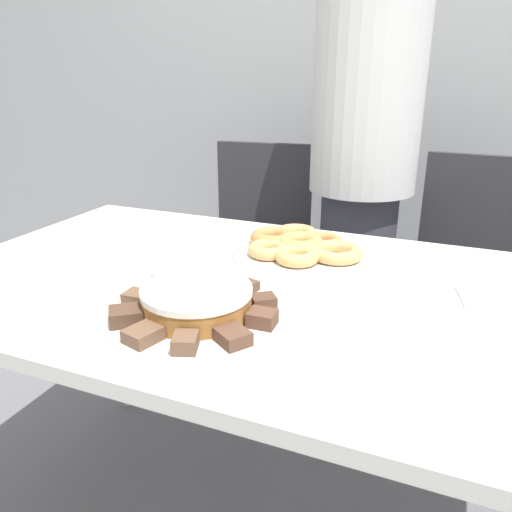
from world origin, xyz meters
name	(u,v)px	position (x,y,z in m)	size (l,w,h in m)	color
wall_back	(395,43)	(0.00, 1.53, 1.30)	(8.00, 0.05, 2.60)	#A8AAAD
table	(271,323)	(0.00, 0.00, 0.66)	(1.53, 0.85, 0.75)	silver
person_standing	(362,177)	(0.02, 0.88, 0.82)	(0.38, 0.38, 1.58)	#383842
office_chair_left	(254,265)	(-0.39, 0.83, 0.44)	(0.48, 0.48, 0.91)	black
office_chair_right	(465,297)	(0.42, 0.83, 0.44)	(0.47, 0.47, 0.91)	black
plate_cake	(198,316)	(-0.07, -0.20, 0.76)	(0.34, 0.34, 0.01)	white
plate_donuts	(299,253)	(0.00, 0.20, 0.76)	(0.34, 0.34, 0.01)	white
frosted_cake	(197,301)	(-0.07, -0.20, 0.79)	(0.20, 0.20, 0.05)	#9E662D
lamington_0	(241,287)	(-0.03, -0.08, 0.77)	(0.06, 0.07, 0.02)	brown
lamington_1	(207,280)	(-0.11, -0.08, 0.77)	(0.06, 0.06, 0.03)	brown
lamington_2	(169,284)	(-0.17, -0.13, 0.77)	(0.08, 0.07, 0.03)	brown
lamington_3	(138,298)	(-0.20, -0.20, 0.77)	(0.05, 0.04, 0.02)	brown
lamington_4	(126,316)	(-0.17, -0.28, 0.77)	(0.08, 0.08, 0.03)	#513828
lamington_5	(143,335)	(-0.10, -0.32, 0.77)	(0.06, 0.07, 0.02)	brown
lamington_6	(185,342)	(-0.03, -0.32, 0.77)	(0.05, 0.06, 0.03)	brown
lamington_7	(233,337)	(0.04, -0.27, 0.77)	(0.07, 0.07, 0.02)	brown
lamington_8	(262,318)	(0.06, -0.19, 0.77)	(0.05, 0.04, 0.03)	brown
lamington_9	(263,301)	(0.03, -0.12, 0.77)	(0.06, 0.06, 0.02)	#513828
donut_0	(299,243)	(0.00, 0.20, 0.78)	(0.12, 0.12, 0.04)	tan
donut_1	(337,252)	(0.10, 0.19, 0.78)	(0.13, 0.13, 0.03)	#E5AD66
donut_2	(322,242)	(0.04, 0.25, 0.77)	(0.10, 0.10, 0.03)	#C68447
donut_3	(296,234)	(-0.04, 0.29, 0.78)	(0.11, 0.11, 0.03)	#E5AD66
donut_4	(272,238)	(-0.08, 0.22, 0.78)	(0.12, 0.12, 0.04)	#C68447
donut_5	(269,250)	(-0.06, 0.14, 0.78)	(0.10, 0.10, 0.03)	#E5AD66
donut_6	(297,256)	(0.02, 0.12, 0.78)	(0.10, 0.10, 0.03)	#E5AD66
napkin	(494,299)	(0.44, 0.10, 0.75)	(0.15, 0.13, 0.01)	white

